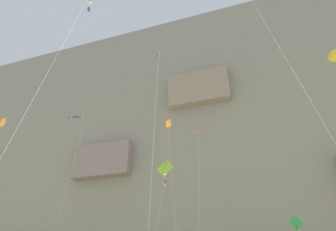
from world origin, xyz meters
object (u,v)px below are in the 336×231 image
(kite_diamond_high_left, at_px, (169,127))
(kite_banner_low_right, at_px, (75,129))
(kite_diamond_mid_left, at_px, (297,225))
(kite_banner_high_right, at_px, (156,75))
(kite_diamond_far_right, at_px, (165,170))
(kite_delta_mid_right, at_px, (200,144))

(kite_diamond_high_left, height_order, kite_banner_low_right, kite_banner_low_right)
(kite_diamond_mid_left, bearing_deg, kite_banner_high_right, -135.70)
(kite_banner_low_right, bearing_deg, kite_diamond_far_right, -4.14)
(kite_diamond_far_right, relative_size, kite_diamond_mid_left, 2.11)
(kite_delta_mid_right, height_order, kite_diamond_far_right, kite_delta_mid_right)
(kite_delta_mid_right, height_order, kite_diamond_mid_left, kite_delta_mid_right)
(kite_banner_low_right, height_order, kite_diamond_mid_left, kite_banner_low_right)
(kite_banner_high_right, xyz_separation_m, kite_banner_low_right, (-23.34, 17.14, 5.46))
(kite_diamond_high_left, distance_m, kite_banner_low_right, 18.85)
(kite_banner_high_right, bearing_deg, kite_diamond_high_left, 103.70)
(kite_delta_mid_right, xyz_separation_m, kite_banner_high_right, (-2.06, -12.91, 3.02))
(kite_delta_mid_right, distance_m, kite_banner_low_right, 27.11)
(kite_banner_high_right, relative_size, kite_diamond_mid_left, 2.98)
(kite_diamond_far_right, xyz_separation_m, kite_banner_low_right, (-19.18, 1.39, 10.67))
(kite_diamond_high_left, height_order, kite_diamond_mid_left, kite_diamond_high_left)
(kite_diamond_far_right, bearing_deg, kite_diamond_mid_left, -13.30)
(kite_diamond_mid_left, bearing_deg, kite_diamond_far_right, 166.70)
(kite_delta_mid_right, xyz_separation_m, kite_diamond_far_right, (-6.21, 2.84, -2.19))
(kite_banner_high_right, distance_m, kite_diamond_high_left, 20.01)
(kite_diamond_far_right, xyz_separation_m, kite_diamond_high_left, (-0.49, 3.32, 9.09))
(kite_diamond_far_right, bearing_deg, kite_banner_low_right, 175.86)
(kite_diamond_high_left, bearing_deg, kite_diamond_far_right, -81.54)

